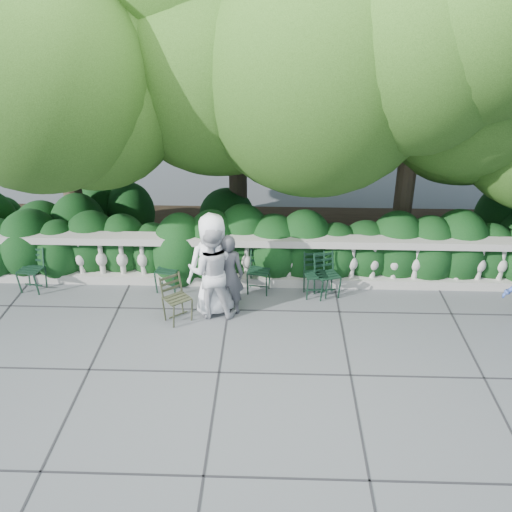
{
  "coord_description": "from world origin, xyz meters",
  "views": [
    {
      "loc": [
        0.31,
        -7.95,
        5.46
      ],
      "look_at": [
        0.0,
        1.0,
        1.0
      ],
      "focal_mm": 40.0,
      "sensor_mm": 36.0,
      "label": 1
    }
  ],
  "objects_px": {
    "chair_f": "(316,299)",
    "chair_weathered": "(183,324)",
    "person_businessman": "(213,265)",
    "chair_d": "(329,300)",
    "chair_e": "(257,295)",
    "chair_b": "(221,297)",
    "person_woman_grey": "(228,275)",
    "chair_a": "(31,294)",
    "chair_c": "(166,294)",
    "person_casual_man": "(212,271)"
  },
  "relations": [
    {
      "from": "chair_e",
      "to": "person_businessman",
      "type": "xyz_separation_m",
      "value": [
        -0.75,
        -0.57,
        0.93
      ]
    },
    {
      "from": "chair_d",
      "to": "chair_weathered",
      "type": "bearing_deg",
      "value": 179.01
    },
    {
      "from": "chair_d",
      "to": "chair_e",
      "type": "bearing_deg",
      "value": 154.81
    },
    {
      "from": "chair_b",
      "to": "chair_c",
      "type": "height_order",
      "value": "same"
    },
    {
      "from": "chair_weathered",
      "to": "person_businessman",
      "type": "bearing_deg",
      "value": 2.72
    },
    {
      "from": "chair_f",
      "to": "person_businessman",
      "type": "xyz_separation_m",
      "value": [
        -1.85,
        -0.46,
        0.93
      ]
    },
    {
      "from": "chair_a",
      "to": "chair_b",
      "type": "relative_size",
      "value": 1.0
    },
    {
      "from": "person_businessman",
      "to": "person_woman_grey",
      "type": "bearing_deg",
      "value": 150.08
    },
    {
      "from": "chair_e",
      "to": "chair_c",
      "type": "bearing_deg",
      "value": -171.21
    },
    {
      "from": "chair_c",
      "to": "person_woman_grey",
      "type": "height_order",
      "value": "person_woman_grey"
    },
    {
      "from": "chair_d",
      "to": "person_businessman",
      "type": "distance_m",
      "value": 2.34
    },
    {
      "from": "chair_a",
      "to": "chair_weathered",
      "type": "bearing_deg",
      "value": -7.45
    },
    {
      "from": "chair_b",
      "to": "chair_e",
      "type": "distance_m",
      "value": 0.69
    },
    {
      "from": "chair_c",
      "to": "chair_d",
      "type": "height_order",
      "value": "same"
    },
    {
      "from": "chair_e",
      "to": "chair_d",
      "type": "bearing_deg",
      "value": 3.48
    },
    {
      "from": "chair_f",
      "to": "chair_weathered",
      "type": "relative_size",
      "value": 1.0
    },
    {
      "from": "chair_weathered",
      "to": "person_businessman",
      "type": "xyz_separation_m",
      "value": [
        0.51,
        0.46,
        0.93
      ]
    },
    {
      "from": "chair_f",
      "to": "person_woman_grey",
      "type": "height_order",
      "value": "person_woman_grey"
    },
    {
      "from": "chair_d",
      "to": "chair_e",
      "type": "relative_size",
      "value": 1.0
    },
    {
      "from": "chair_e",
      "to": "person_woman_grey",
      "type": "height_order",
      "value": "person_woman_grey"
    },
    {
      "from": "chair_b",
      "to": "person_casual_man",
      "type": "relative_size",
      "value": 0.49
    },
    {
      "from": "chair_d",
      "to": "person_businessman",
      "type": "relative_size",
      "value": 0.45
    },
    {
      "from": "chair_a",
      "to": "chair_d",
      "type": "height_order",
      "value": "same"
    },
    {
      "from": "chair_d",
      "to": "chair_f",
      "type": "distance_m",
      "value": 0.25
    },
    {
      "from": "chair_e",
      "to": "person_casual_man",
      "type": "distance_m",
      "value": 1.33
    },
    {
      "from": "chair_a",
      "to": "chair_e",
      "type": "xyz_separation_m",
      "value": [
        4.31,
        0.1,
        0.0
      ]
    },
    {
      "from": "chair_f",
      "to": "person_casual_man",
      "type": "distance_m",
      "value": 2.13
    },
    {
      "from": "chair_a",
      "to": "person_casual_man",
      "type": "distance_m",
      "value": 3.69
    },
    {
      "from": "chair_a",
      "to": "chair_e",
      "type": "distance_m",
      "value": 4.31
    },
    {
      "from": "chair_weathered",
      "to": "person_woman_grey",
      "type": "relative_size",
      "value": 0.56
    },
    {
      "from": "person_businessman",
      "to": "chair_f",
      "type": "bearing_deg",
      "value": 169.98
    },
    {
      "from": "chair_b",
      "to": "chair_e",
      "type": "relative_size",
      "value": 1.0
    },
    {
      "from": "chair_e",
      "to": "chair_a",
      "type": "bearing_deg",
      "value": -170.36
    },
    {
      "from": "chair_a",
      "to": "chair_f",
      "type": "height_order",
      "value": "same"
    },
    {
      "from": "chair_a",
      "to": "chair_c",
      "type": "distance_m",
      "value": 2.58
    },
    {
      "from": "chair_a",
      "to": "chair_c",
      "type": "height_order",
      "value": "same"
    },
    {
      "from": "chair_weathered",
      "to": "chair_e",
      "type": "bearing_deg",
      "value": 0.01
    },
    {
      "from": "chair_f",
      "to": "person_woman_grey",
      "type": "xyz_separation_m",
      "value": [
        -1.59,
        -0.48,
        0.76
      ]
    },
    {
      "from": "chair_f",
      "to": "person_businessman",
      "type": "relative_size",
      "value": 0.45
    },
    {
      "from": "chair_c",
      "to": "chair_f",
      "type": "xyz_separation_m",
      "value": [
        2.83,
        -0.1,
        0.0
      ]
    },
    {
      "from": "chair_b",
      "to": "chair_weathered",
      "type": "height_order",
      "value": "same"
    },
    {
      "from": "chair_d",
      "to": "chair_f",
      "type": "relative_size",
      "value": 1.0
    },
    {
      "from": "person_businessman",
      "to": "chair_d",
      "type": "bearing_deg",
      "value": 168.29
    },
    {
      "from": "chair_d",
      "to": "person_woman_grey",
      "type": "distance_m",
      "value": 2.04
    },
    {
      "from": "chair_b",
      "to": "chair_c",
      "type": "relative_size",
      "value": 1.0
    },
    {
      "from": "chair_weathered",
      "to": "chair_f",
      "type": "bearing_deg",
      "value": -17.99
    },
    {
      "from": "chair_a",
      "to": "chair_d",
      "type": "relative_size",
      "value": 1.0
    },
    {
      "from": "chair_e",
      "to": "chair_weathered",
      "type": "height_order",
      "value": "same"
    },
    {
      "from": "chair_d",
      "to": "chair_e",
      "type": "distance_m",
      "value": 1.35
    },
    {
      "from": "chair_b",
      "to": "chair_c",
      "type": "distance_m",
      "value": 1.04
    }
  ]
}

